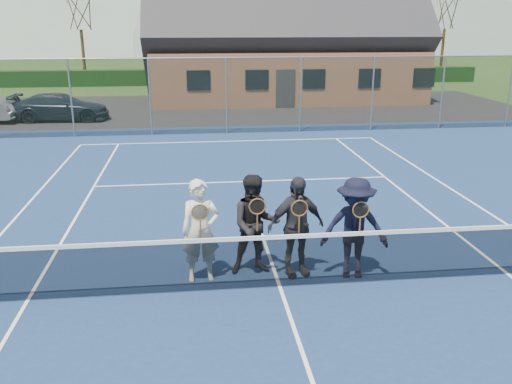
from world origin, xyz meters
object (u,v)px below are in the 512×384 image
Objects in this scene: tennis_net at (280,259)px; player_d at (355,228)px; player_c at (296,227)px; player_a at (200,231)px; car_c at (61,107)px; clubhouse at (283,28)px; player_b at (255,225)px.

player_d is (1.34, 0.28, 0.38)m from tennis_net.
player_d is (0.99, -0.19, -0.00)m from player_c.
player_a reaches higher than tennis_net.
car_c is at bearing 114.35° from player_c.
player_c reaches higher than car_c.
clubhouse is 24.33m from player_a.
player_a is 1.00× the size of player_b.
player_c is (-3.65, -23.53, -3.07)m from clubhouse.
tennis_net is at bearing -99.46° from clubhouse.
player_b and player_d have the same top height.
tennis_net is at bearing -168.41° from player_d.
player_d is at bearing -12.32° from player_b.
car_c is at bearing 112.80° from tennis_net.
player_a and player_b have the same top height.
tennis_net is 6.49× the size of player_d.
player_a and player_d have the same top height.
player_d is at bearing -96.40° from clubhouse.
player_c reaches higher than tennis_net.
player_a is at bearing -158.13° from car_c.
player_c is (0.69, -0.17, 0.00)m from player_b.
clubhouse is 23.95m from player_b.
player_a is (-1.30, 0.45, 0.38)m from tennis_net.
car_c is at bearing 109.54° from player_a.
clubhouse is at bearing 81.18° from player_c.
player_d is at bearing 11.59° from tennis_net.
player_a is (6.04, -17.01, 0.30)m from car_c.
car_c is 19.25m from player_d.
car_c is 13.52m from clubhouse.
tennis_net is 0.82m from player_b.
player_b is 0.71m from player_c.
player_d is at bearing -150.87° from car_c.
player_d is at bearing -10.98° from player_c.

